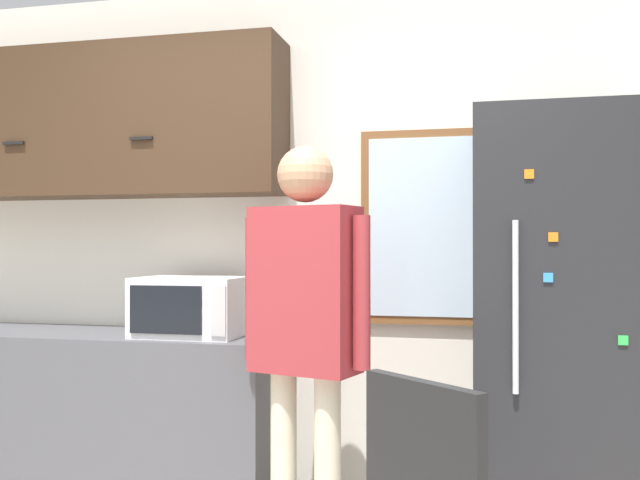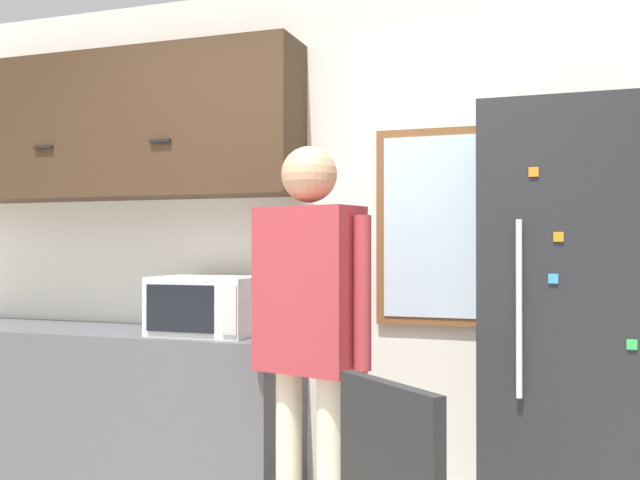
# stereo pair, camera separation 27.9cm
# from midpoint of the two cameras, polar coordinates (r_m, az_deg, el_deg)

# --- Properties ---
(back_wall) EXTENTS (6.00, 0.06, 2.70)m
(back_wall) POSITION_cam_midpoint_polar(r_m,az_deg,el_deg) (3.65, 3.70, -0.47)
(back_wall) COLOR silver
(back_wall) RESTS_ON ground_plane
(counter) EXTENTS (2.04, 0.57, 0.91)m
(counter) POSITION_cam_midpoint_polar(r_m,az_deg,el_deg) (3.96, -14.78, -13.49)
(counter) COLOR #4C4C51
(counter) RESTS_ON ground_plane
(upper_cabinets) EXTENTS (2.04, 0.35, 0.78)m
(upper_cabinets) POSITION_cam_midpoint_polar(r_m,az_deg,el_deg) (4.01, -13.80, 8.79)
(upper_cabinets) COLOR #3D2819
(microwave) EXTENTS (0.51, 0.41, 0.29)m
(microwave) POSITION_cam_midpoint_polar(r_m,az_deg,el_deg) (3.55, -6.71, -5.22)
(microwave) COLOR white
(microwave) RESTS_ON counter
(person) EXTENTS (0.57, 0.33, 1.76)m
(person) POSITION_cam_midpoint_polar(r_m,az_deg,el_deg) (2.96, 1.83, -5.64)
(person) COLOR beige
(person) RESTS_ON ground_plane
(refrigerator) EXTENTS (0.72, 0.68, 1.92)m
(refrigerator) POSITION_cam_midpoint_polar(r_m,az_deg,el_deg) (3.19, 22.05, -7.45)
(refrigerator) COLOR #232326
(refrigerator) RESTS_ON ground_plane
(window) EXTENTS (0.60, 0.05, 0.96)m
(window) POSITION_cam_midpoint_polar(r_m,az_deg,el_deg) (3.51, 11.63, 1.05)
(window) COLOR brown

